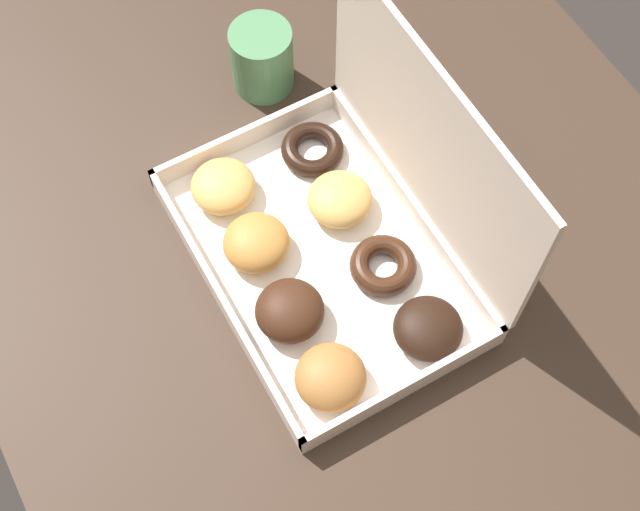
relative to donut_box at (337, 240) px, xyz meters
name	(u,v)px	position (x,y,z in m)	size (l,w,h in m)	color
ground_plane	(344,426)	(0.02, 0.02, -0.80)	(8.00, 8.00, 0.00)	#2D2826
dining_table	(355,292)	(0.02, 0.02, -0.14)	(1.29, 0.96, 0.75)	#38281E
donut_box	(337,240)	(0.00, 0.00, 0.00)	(0.41, 0.29, 0.29)	white
coffee_mug	(262,58)	(-0.30, 0.05, 0.00)	(0.09, 0.09, 0.10)	#4C8456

